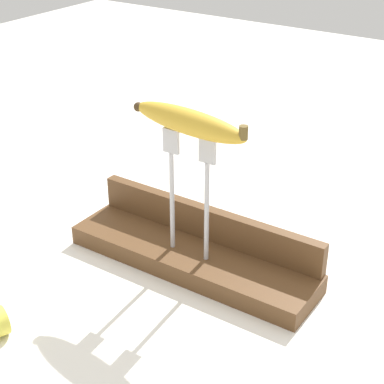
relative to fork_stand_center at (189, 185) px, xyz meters
The scene contains 5 objects.
ground_plane 0.15m from the fork_stand_center, 90.00° to the left, with size 3.00×3.00×0.00m, color white.
wooden_board 0.13m from the fork_stand_center, 90.00° to the left, with size 0.40×0.11×0.03m, color brown.
board_backstop 0.10m from the fork_stand_center, 90.00° to the left, with size 0.39×0.02×0.05m, color brown.
fork_stand_center is the anchor object (origin of this frame).
banana_raised_center 0.10m from the fork_stand_center, behind, with size 0.20×0.06×0.04m.
Camera 1 is at (0.45, -0.67, 0.56)m, focal length 59.11 mm.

